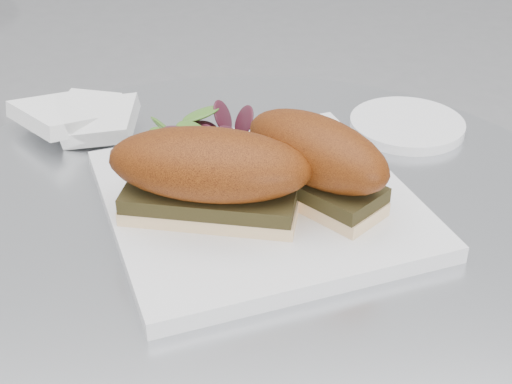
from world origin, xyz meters
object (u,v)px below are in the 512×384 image
(sandwich_left, at_px, (209,173))
(sandwich_right, at_px, (316,159))
(plate, at_px, (259,202))
(saucer, at_px, (407,125))

(sandwich_left, height_order, sandwich_right, same)
(plate, xyz_separation_m, sandwich_right, (0.05, -0.01, 0.05))
(sandwich_right, distance_m, saucer, 0.21)
(plate, height_order, sandwich_right, sandwich_right)
(plate, distance_m, sandwich_left, 0.07)
(saucer, bearing_deg, sandwich_right, -129.64)
(sandwich_right, height_order, saucer, sandwich_right)
(saucer, bearing_deg, sandwich_left, -142.26)
(sandwich_left, bearing_deg, saucer, 51.83)
(sandwich_left, relative_size, sandwich_right, 1.20)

